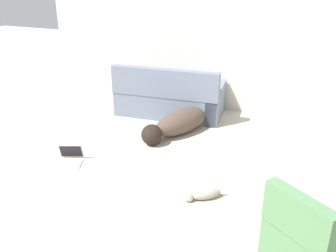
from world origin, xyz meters
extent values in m
cube|color=beige|center=(0.00, 4.25, 1.35)|extent=(6.72, 0.06, 2.70)
cube|color=slate|center=(-0.91, 3.73, 0.21)|extent=(1.81, 0.91, 0.42)
cube|color=slate|center=(-0.90, 3.37, 0.65)|extent=(1.78, 0.22, 0.46)
cube|color=slate|center=(-0.13, 3.76, 0.28)|extent=(0.24, 0.84, 0.56)
cube|color=slate|center=(-1.70, 3.69, 0.28)|extent=(0.24, 0.84, 0.56)
ellipsoid|color=#4C3D33|center=(-0.49, 3.04, 0.18)|extent=(0.84, 1.12, 0.36)
sphere|color=black|center=(-0.77, 2.50, 0.15)|extent=(0.41, 0.41, 0.31)
cylinder|color=#4C3D33|center=(-0.19, 3.62, 0.02)|extent=(0.16, 0.26, 0.05)
ellipsoid|color=gray|center=(0.29, 1.46, 0.06)|extent=(0.37, 0.31, 0.13)
sphere|color=#A89E93|center=(0.12, 1.34, 0.06)|extent=(0.16, 0.16, 0.11)
cylinder|color=gray|center=(0.47, 1.58, 0.01)|extent=(0.09, 0.07, 0.02)
cube|color=#B7B7BC|center=(-1.58, 1.60, 0.01)|extent=(0.36, 0.31, 0.02)
cube|color=#B7B7BC|center=(-1.63, 1.74, 0.12)|extent=(0.32, 0.19, 0.21)
cube|color=black|center=(-1.63, 1.73, 0.12)|extent=(0.30, 0.17, 0.19)
cube|color=#4C754C|center=(1.37, 0.76, 0.23)|extent=(0.83, 0.82, 0.46)
cube|color=#4C754C|center=(1.23, 0.58, 0.65)|extent=(0.57, 0.48, 0.37)
camera|label=1|loc=(1.05, -1.99, 2.50)|focal=40.00mm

